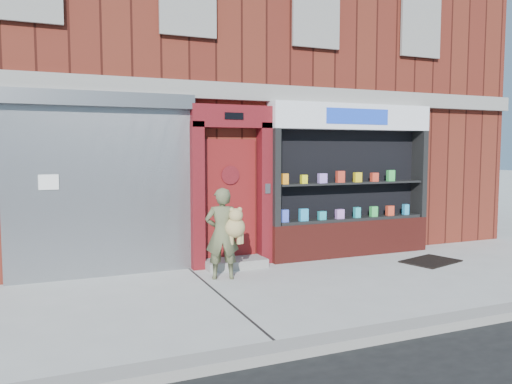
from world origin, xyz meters
TOP-DOWN VIEW (x-y plane):
  - ground at (0.00, 0.00)m, footprint 80.00×80.00m
  - curb at (0.00, -2.15)m, footprint 60.00×0.30m
  - building at (-0.00, 5.99)m, footprint 12.00×8.16m
  - shutter_bay at (-3.00, 1.93)m, footprint 3.10×0.30m
  - red_door_bay at (-0.75, 1.86)m, footprint 1.52×0.58m
  - pharmacy_bay at (1.75, 1.81)m, footprint 3.50×0.41m
  - woman at (-1.19, 1.01)m, footprint 0.68×0.49m
  - doormat at (2.80, 0.67)m, footprint 1.19×0.98m

SIDE VIEW (x-z plane):
  - ground at x=0.00m, z-range 0.00..0.00m
  - doormat at x=2.80m, z-range 0.00..0.03m
  - curb at x=0.00m, z-range 0.00..0.12m
  - woman at x=-1.19m, z-range 0.02..1.52m
  - pharmacy_bay at x=1.75m, z-range -0.13..2.87m
  - red_door_bay at x=-0.75m, z-range 0.01..2.91m
  - shutter_bay at x=-3.00m, z-range 0.20..3.24m
  - building at x=0.00m, z-range 0.00..8.00m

